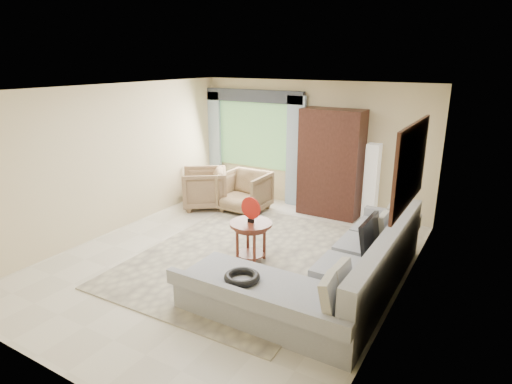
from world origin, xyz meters
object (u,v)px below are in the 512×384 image
Objects in this scene: armoire at (331,163)px; floor_lamp at (371,183)px; armchair_right at (245,192)px; potted_plant at (206,185)px; coffee_table at (251,241)px; armchair_left at (205,188)px; tv_screen at (371,236)px; sectional_sofa at (336,276)px.

armoire is 0.86m from floor_lamp.
armchair_right is 1.24m from potted_plant.
armchair_right is at bearing 124.39° from coffee_table.
floor_lamp is at bearing 68.73° from coffee_table.
floor_lamp reaches higher than armchair_left.
armchair_right is at bearing -161.76° from floor_lamp.
tv_screen reaches higher than armchair_left.
potted_plant is (-0.34, 0.49, -0.12)m from armchair_left.
armchair_right is 1.53× the size of potted_plant.
floor_lamp reaches higher than armchair_right.
armchair_left is (-3.64, 1.97, 0.13)m from sectional_sofa.
armchair_left is at bearing 142.04° from coffee_table.
armoire is (-1.23, 2.90, 0.77)m from sectional_sofa.
coffee_table is at bearing -111.27° from floor_lamp.
armchair_left is (-3.91, 1.45, -0.31)m from tv_screen.
tv_screen is at bearing -73.95° from floor_lamp.
armoire is (0.24, 2.62, 0.71)m from coffee_table.
armoire is (2.75, 0.44, 0.76)m from potted_plant.
floor_lamp is (-0.43, 2.96, 0.47)m from sectional_sofa.
potted_plant is (-3.98, 2.46, 0.01)m from sectional_sofa.
floor_lamp is at bearing 70.74° from armchair_left.
sectional_sofa is 3.03m from floor_lamp.
sectional_sofa reaches higher than armchair_right.
tv_screen is 4.18m from armchair_left.
coffee_table is at bearing -95.29° from armoire.
coffee_table is (-1.74, -0.24, -0.38)m from tv_screen.
floor_lamp is at bearing 4.29° from armoire.
armchair_right is at bearing 151.41° from tv_screen.
armoire is (1.55, 0.71, 0.64)m from armchair_right.
coffee_table is at bearing 15.69° from armchair_left.
floor_lamp is at bearing 7.96° from potted_plant.
tv_screen is 4.69m from potted_plant.
armchair_right is at bearing -155.23° from armoire.
coffee_table is 2.90m from floor_lamp.
sectional_sofa is 1.50m from coffee_table.
coffee_table reaches higher than potted_plant.
potted_plant is at bearing 166.46° from armchair_right.
sectional_sofa is 3.24m from armoire.
tv_screen is 0.35× the size of armoire.
tv_screen is 1.26× the size of potted_plant.
sectional_sofa reaches higher than potted_plant.
sectional_sofa is 1.65× the size of armoire.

